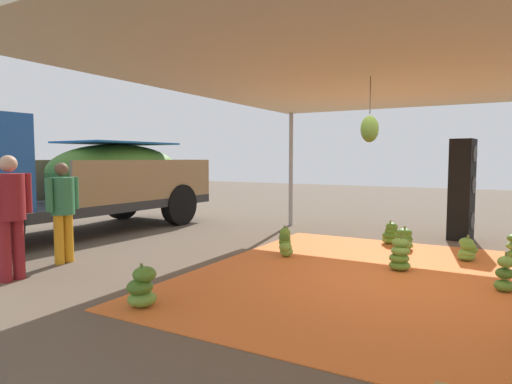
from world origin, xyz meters
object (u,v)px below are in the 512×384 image
(banana_bunch_10, at_px, (390,234))
(worker_0, at_px, (63,205))
(banana_bunch_8, at_px, (467,250))
(speaker_stack, at_px, (462,190))
(banana_bunch_5, at_px, (403,239))
(cargo_truck_main, at_px, (65,177))
(banana_bunch_1, at_px, (285,243))
(worker_1, at_px, (10,208))
(banana_bunch_7, at_px, (142,288))
(banana_bunch_12, at_px, (400,255))
(banana_bunch_9, at_px, (505,275))

(banana_bunch_10, height_order, worker_0, worker_0)
(banana_bunch_8, relative_size, banana_bunch_10, 0.90)
(worker_0, distance_m, speaker_stack, 7.40)
(banana_bunch_5, distance_m, banana_bunch_8, 1.14)
(cargo_truck_main, xyz_separation_m, worker_0, (-1.65, -2.09, -0.33))
(banana_bunch_1, relative_size, banana_bunch_8, 1.26)
(worker_1, distance_m, speaker_stack, 7.97)
(banana_bunch_8, distance_m, speaker_stack, 2.18)
(banana_bunch_5, height_order, banana_bunch_8, banana_bunch_5)
(banana_bunch_7, relative_size, banana_bunch_10, 1.06)
(banana_bunch_12, xyz_separation_m, worker_0, (-2.08, 4.68, 0.69))
(banana_bunch_7, height_order, banana_bunch_12, banana_bunch_12)
(speaker_stack, bearing_deg, worker_0, 134.96)
(banana_bunch_12, xyz_separation_m, speaker_stack, (3.15, -0.56, 0.79))
(banana_bunch_1, distance_m, worker_1, 4.07)
(banana_bunch_5, relative_size, banana_bunch_7, 0.99)
(banana_bunch_8, xyz_separation_m, speaker_stack, (2.00, 0.26, 0.83))
(banana_bunch_8, height_order, banana_bunch_9, banana_bunch_9)
(banana_bunch_7, xyz_separation_m, banana_bunch_12, (3.02, -2.14, 0.01))
(banana_bunch_1, distance_m, worker_0, 3.58)
(banana_bunch_1, bearing_deg, banana_bunch_5, -45.32)
(banana_bunch_10, relative_size, banana_bunch_12, 0.88)
(cargo_truck_main, bearing_deg, speaker_stack, -63.95)
(banana_bunch_12, relative_size, worker_1, 0.31)
(banana_bunch_10, bearing_deg, cargo_truck_main, 110.95)
(banana_bunch_7, bearing_deg, banana_bunch_1, -5.64)
(cargo_truck_main, bearing_deg, banana_bunch_8, -78.23)
(cargo_truck_main, bearing_deg, banana_bunch_7, -119.13)
(banana_bunch_5, bearing_deg, worker_0, 129.39)
(banana_bunch_8, xyz_separation_m, banana_bunch_12, (-1.15, 0.81, 0.05))
(banana_bunch_9, bearing_deg, banana_bunch_10, 38.85)
(banana_bunch_12, distance_m, worker_0, 5.17)
(worker_0, distance_m, worker_1, 1.03)
(banana_bunch_12, bearing_deg, banana_bunch_10, 16.36)
(banana_bunch_12, relative_size, cargo_truck_main, 0.08)
(banana_bunch_9, xyz_separation_m, cargo_truck_main, (-0.02, 8.11, 1.04))
(speaker_stack, bearing_deg, banana_bunch_10, 137.03)
(cargo_truck_main, bearing_deg, banana_bunch_10, -69.05)
(banana_bunch_7, height_order, banana_bunch_10, banana_bunch_7)
(banana_bunch_10, distance_m, cargo_truck_main, 6.73)
(banana_bunch_7, height_order, speaker_stack, speaker_stack)
(banana_bunch_1, height_order, banana_bunch_12, banana_bunch_1)
(banana_bunch_7, distance_m, cargo_truck_main, 5.41)
(banana_bunch_8, height_order, worker_0, worker_0)
(banana_bunch_1, relative_size, banana_bunch_5, 1.09)
(banana_bunch_8, bearing_deg, cargo_truck_main, 101.77)
(banana_bunch_1, xyz_separation_m, banana_bunch_8, (1.16, -2.65, -0.06))
(banana_bunch_7, relative_size, banana_bunch_9, 0.99)
(banana_bunch_12, height_order, worker_1, worker_1)
(banana_bunch_5, xyz_separation_m, banana_bunch_9, (-1.98, -1.58, 0.02))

